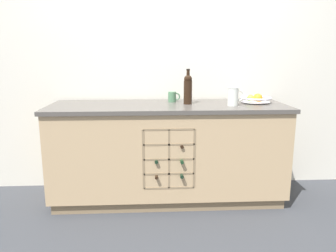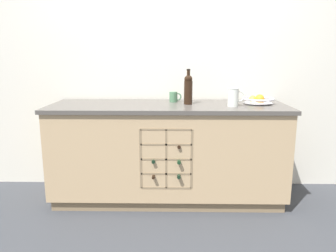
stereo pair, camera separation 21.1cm
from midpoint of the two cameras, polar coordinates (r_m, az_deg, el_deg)
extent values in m
plane|color=#383A3F|center=(3.17, -1.95, -12.35)|extent=(14.00, 14.00, 0.00)
cube|color=silver|center=(3.27, -2.27, 11.48)|extent=(4.47, 0.06, 2.55)
cube|color=#8B7354|center=(3.15, -1.96, -11.60)|extent=(2.01, 0.58, 0.09)
cube|color=tan|center=(3.00, -2.02, -4.14)|extent=(2.07, 0.64, 0.76)
cube|color=#514C47|center=(2.92, -2.08, 3.40)|extent=(2.11, 0.68, 0.03)
cube|color=#8B7354|center=(2.79, -2.11, -5.22)|extent=(0.42, 0.01, 0.50)
cube|color=#8B7354|center=(2.74, -6.48, -5.59)|extent=(0.02, 0.10, 0.50)
cube|color=#8B7354|center=(2.75, 2.28, -5.47)|extent=(0.02, 0.10, 0.50)
cube|color=#8B7354|center=(2.83, -2.05, -10.40)|extent=(0.42, 0.10, 0.02)
cube|color=#8B7354|center=(2.78, -2.07, -8.01)|extent=(0.42, 0.10, 0.02)
cube|color=#8B7354|center=(2.74, -2.09, -5.55)|extent=(0.42, 0.10, 0.02)
cube|color=#8B7354|center=(2.70, -2.11, -3.01)|extent=(0.42, 0.10, 0.02)
cube|color=#8B7354|center=(2.67, -2.13, -0.41)|extent=(0.42, 0.10, 0.02)
cube|color=#8B7354|center=(2.74, -2.09, -5.55)|extent=(0.02, 0.10, 0.50)
cylinder|color=black|center=(2.88, -4.21, -7.74)|extent=(0.07, 0.20, 0.07)
cylinder|color=black|center=(2.75, -4.26, -8.76)|extent=(0.03, 0.09, 0.03)
cylinder|color=black|center=(2.87, 0.00, -7.66)|extent=(0.08, 0.19, 0.08)
cylinder|color=black|center=(2.74, 0.16, -8.63)|extent=(0.03, 0.08, 0.03)
cylinder|color=black|center=(2.85, -4.24, -5.19)|extent=(0.08, 0.20, 0.08)
cylinder|color=black|center=(2.72, -4.30, -6.09)|extent=(0.03, 0.09, 0.03)
cylinder|color=#19381E|center=(2.84, -0.02, -5.20)|extent=(0.08, 0.20, 0.08)
cylinder|color=#19381E|center=(2.71, 0.15, -6.12)|extent=(0.03, 0.09, 0.03)
cylinder|color=black|center=(2.82, -0.03, -2.74)|extent=(0.07, 0.19, 0.07)
cylinder|color=black|center=(2.69, 0.13, -3.49)|extent=(0.03, 0.08, 0.03)
cylinder|color=silver|center=(3.09, 13.11, 4.02)|extent=(0.13, 0.13, 0.01)
cone|color=silver|center=(3.09, 13.14, 4.53)|extent=(0.26, 0.26, 0.05)
torus|color=silver|center=(3.09, 13.15, 4.79)|extent=(0.28, 0.28, 0.02)
sphere|color=red|center=(3.10, 13.41, 4.72)|extent=(0.07, 0.07, 0.07)
sphere|color=#7FA838|center=(3.05, 12.30, 4.67)|extent=(0.07, 0.07, 0.07)
sphere|color=orange|center=(3.03, 13.44, 4.70)|extent=(0.09, 0.09, 0.09)
cylinder|color=silver|center=(2.87, 9.18, 5.08)|extent=(0.09, 0.09, 0.16)
torus|color=silver|center=(2.86, 9.24, 6.59)|extent=(0.10, 0.10, 0.01)
torus|color=silver|center=(2.88, 10.14, 5.23)|extent=(0.10, 0.01, 0.10)
cylinder|color=#4C7A56|center=(3.07, -1.26, 5.08)|extent=(0.07, 0.07, 0.10)
torus|color=#4C7A56|center=(3.07, -0.52, 5.13)|extent=(0.07, 0.01, 0.07)
cylinder|color=black|center=(2.94, 1.42, 5.88)|extent=(0.08, 0.08, 0.21)
sphere|color=black|center=(2.93, 1.43, 8.18)|extent=(0.07, 0.07, 0.07)
cylinder|color=black|center=(2.92, 1.43, 8.80)|extent=(0.03, 0.03, 0.09)
cylinder|color=black|center=(2.92, 1.44, 9.80)|extent=(0.03, 0.03, 0.01)
camera|label=1|loc=(0.11, -92.05, -0.44)|focal=35.00mm
camera|label=2|loc=(0.11, 87.95, 0.44)|focal=35.00mm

